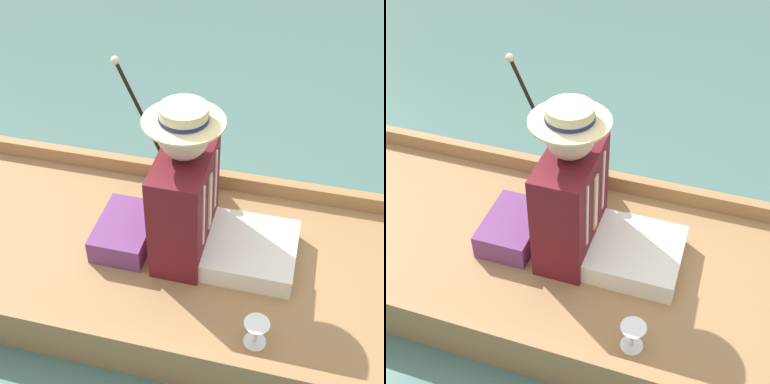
# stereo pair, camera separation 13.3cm
# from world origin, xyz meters

# --- Properties ---
(ground_plane) EXTENTS (16.00, 16.00, 0.00)m
(ground_plane) POSITION_xyz_m (0.00, 0.00, 0.00)
(ground_plane) COLOR #476B66
(punt_boat) EXTENTS (1.19, 3.22, 0.25)m
(punt_boat) POSITION_xyz_m (0.00, 0.00, 0.08)
(punt_boat) COLOR #997047
(punt_boat) RESTS_ON ground_plane
(seat_cushion) EXTENTS (0.38, 0.26, 0.13)m
(seat_cushion) POSITION_xyz_m (-0.03, -0.39, 0.22)
(seat_cushion) COLOR #6B3875
(seat_cushion) RESTS_ON punt_boat
(seated_person) EXTENTS (0.46, 0.72, 0.82)m
(seated_person) POSITION_xyz_m (-0.06, -0.03, 0.46)
(seated_person) COLOR white
(seated_person) RESTS_ON punt_boat
(teddy_bear) EXTENTS (0.26, 0.16, 0.38)m
(teddy_bear) POSITION_xyz_m (-0.45, -0.10, 0.33)
(teddy_bear) COLOR tan
(teddy_bear) RESTS_ON punt_boat
(wine_glass) EXTENTS (0.11, 0.11, 0.13)m
(wine_glass) POSITION_xyz_m (0.41, 0.33, 0.25)
(wine_glass) COLOR silver
(wine_glass) RESTS_ON punt_boat
(walking_cane) EXTENTS (0.04, 0.33, 0.77)m
(walking_cane) POSITION_xyz_m (-0.49, -0.44, 0.60)
(walking_cane) COLOR black
(walking_cane) RESTS_ON punt_boat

